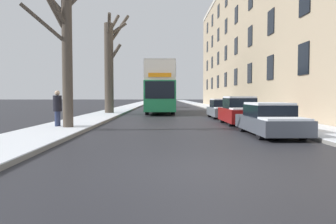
{
  "coord_description": "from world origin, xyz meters",
  "views": [
    {
      "loc": [
        -0.98,
        -6.79,
        1.56
      ],
      "look_at": [
        -0.56,
        18.47,
        0.35
      ],
      "focal_mm": 35.0,
      "sensor_mm": 36.0,
      "label": 1
    }
  ],
  "objects_px": {
    "bare_tree_left_1": "(110,63)",
    "oncoming_van": "(160,99)",
    "parked_car_0": "(269,120)",
    "parked_car_2": "(222,109)",
    "bare_tree_left_0": "(65,47)",
    "pedestrian_left_sidewalk": "(57,108)",
    "parked_car_1": "(240,112)",
    "double_decker_bus": "(160,86)"
  },
  "relations": [
    {
      "from": "parked_car_1",
      "to": "pedestrian_left_sidewalk",
      "type": "relative_size",
      "value": 2.18
    },
    {
      "from": "parked_car_1",
      "to": "parked_car_2",
      "type": "height_order",
      "value": "parked_car_1"
    },
    {
      "from": "parked_car_2",
      "to": "bare_tree_left_1",
      "type": "bearing_deg",
      "value": 152.08
    },
    {
      "from": "bare_tree_left_1",
      "to": "double_decker_bus",
      "type": "xyz_separation_m",
      "value": [
        4.28,
        3.02,
        -1.85
      ]
    },
    {
      "from": "bare_tree_left_0",
      "to": "oncoming_van",
      "type": "relative_size",
      "value": 1.53
    },
    {
      "from": "parked_car_2",
      "to": "pedestrian_left_sidewalk",
      "type": "height_order",
      "value": "pedestrian_left_sidewalk"
    },
    {
      "from": "parked_car_0",
      "to": "parked_car_2",
      "type": "height_order",
      "value": "parked_car_2"
    },
    {
      "from": "parked_car_1",
      "to": "bare_tree_left_1",
      "type": "bearing_deg",
      "value": 131.26
    },
    {
      "from": "parked_car_0",
      "to": "oncoming_van",
      "type": "distance_m",
      "value": 33.78
    },
    {
      "from": "double_decker_bus",
      "to": "parked_car_1",
      "type": "height_order",
      "value": "double_decker_bus"
    },
    {
      "from": "parked_car_0",
      "to": "pedestrian_left_sidewalk",
      "type": "height_order",
      "value": "pedestrian_left_sidewalk"
    },
    {
      "from": "bare_tree_left_1",
      "to": "parked_car_0",
      "type": "distance_m",
      "value": 17.87
    },
    {
      "from": "oncoming_van",
      "to": "pedestrian_left_sidewalk",
      "type": "bearing_deg",
      "value": -98.3
    },
    {
      "from": "double_decker_bus",
      "to": "pedestrian_left_sidewalk",
      "type": "distance_m",
      "value": 16.46
    },
    {
      "from": "parked_car_0",
      "to": "bare_tree_left_1",
      "type": "bearing_deg",
      "value": 120.16
    },
    {
      "from": "bare_tree_left_0",
      "to": "double_decker_bus",
      "type": "bearing_deg",
      "value": 75.55
    },
    {
      "from": "parked_car_0",
      "to": "parked_car_1",
      "type": "xyz_separation_m",
      "value": [
        0.0,
        5.1,
        0.1
      ]
    },
    {
      "from": "parked_car_1",
      "to": "parked_car_2",
      "type": "distance_m",
      "value": 5.35
    },
    {
      "from": "parked_car_0",
      "to": "parked_car_1",
      "type": "height_order",
      "value": "parked_car_1"
    },
    {
      "from": "bare_tree_left_0",
      "to": "double_decker_bus",
      "type": "relative_size",
      "value": 0.64
    },
    {
      "from": "parked_car_2",
      "to": "bare_tree_left_0",
      "type": "bearing_deg",
      "value": -135.5
    },
    {
      "from": "bare_tree_left_1",
      "to": "oncoming_van",
      "type": "height_order",
      "value": "bare_tree_left_1"
    },
    {
      "from": "pedestrian_left_sidewalk",
      "to": "parked_car_0",
      "type": "bearing_deg",
      "value": 81.02
    },
    {
      "from": "parked_car_2",
      "to": "pedestrian_left_sidewalk",
      "type": "relative_size",
      "value": 2.26
    },
    {
      "from": "double_decker_bus",
      "to": "oncoming_van",
      "type": "bearing_deg",
      "value": 90.76
    },
    {
      "from": "double_decker_bus",
      "to": "pedestrian_left_sidewalk",
      "type": "xyz_separation_m",
      "value": [
        -4.73,
        -15.69,
        -1.52
      ]
    },
    {
      "from": "bare_tree_left_1",
      "to": "bare_tree_left_0",
      "type": "bearing_deg",
      "value": -89.56
    },
    {
      "from": "parked_car_2",
      "to": "oncoming_van",
      "type": "bearing_deg",
      "value": 101.56
    },
    {
      "from": "parked_car_0",
      "to": "pedestrian_left_sidewalk",
      "type": "distance_m",
      "value": 9.55
    },
    {
      "from": "bare_tree_left_1",
      "to": "double_decker_bus",
      "type": "height_order",
      "value": "bare_tree_left_1"
    },
    {
      "from": "bare_tree_left_1",
      "to": "parked_car_0",
      "type": "relative_size",
      "value": 1.95
    },
    {
      "from": "parked_car_1",
      "to": "oncoming_van",
      "type": "bearing_deg",
      "value": 99.42
    },
    {
      "from": "parked_car_0",
      "to": "oncoming_van",
      "type": "relative_size",
      "value": 0.92
    },
    {
      "from": "bare_tree_left_1",
      "to": "parked_car_0",
      "type": "bearing_deg",
      "value": -59.84
    },
    {
      "from": "bare_tree_left_0",
      "to": "parked_car_2",
      "type": "relative_size",
      "value": 1.81
    },
    {
      "from": "bare_tree_left_0",
      "to": "parked_car_2",
      "type": "bearing_deg",
      "value": 44.5
    },
    {
      "from": "oncoming_van",
      "to": "pedestrian_left_sidewalk",
      "type": "relative_size",
      "value": 2.68
    },
    {
      "from": "bare_tree_left_1",
      "to": "pedestrian_left_sidewalk",
      "type": "bearing_deg",
      "value": -92.04
    },
    {
      "from": "parked_car_1",
      "to": "parked_car_2",
      "type": "xyz_separation_m",
      "value": [
        -0.0,
        5.35,
        -0.08
      ]
    },
    {
      "from": "parked_car_2",
      "to": "parked_car_1",
      "type": "bearing_deg",
      "value": -90.0
    },
    {
      "from": "bare_tree_left_0",
      "to": "parked_car_1",
      "type": "height_order",
      "value": "bare_tree_left_0"
    },
    {
      "from": "bare_tree_left_1",
      "to": "oncoming_van",
      "type": "xyz_separation_m",
      "value": [
        4.07,
        18.35,
        -3.17
      ]
    }
  ]
}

